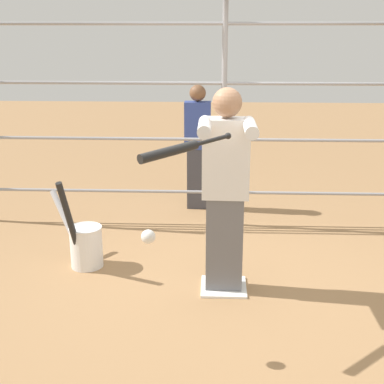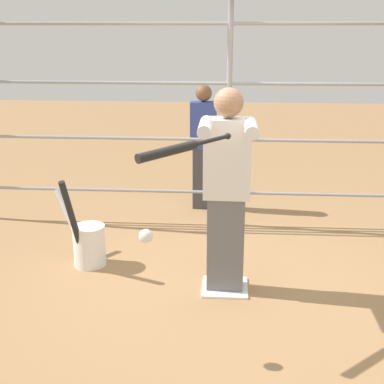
{
  "view_description": "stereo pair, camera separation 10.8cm",
  "coord_description": "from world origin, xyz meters",
  "px_view_note": "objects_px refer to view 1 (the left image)",
  "views": [
    {
      "loc": [
        0.1,
        4.28,
        2.23
      ],
      "look_at": [
        0.26,
        0.41,
        1.02
      ],
      "focal_mm": 50.0,
      "sensor_mm": 36.0,
      "label": 1
    },
    {
      "loc": [
        -0.01,
        4.28,
        2.23
      ],
      "look_at": [
        0.26,
        0.41,
        1.02
      ],
      "focal_mm": 50.0,
      "sensor_mm": 36.0,
      "label": 2
    }
  ],
  "objects_px": {
    "baseball_bat_swinging": "(177,149)",
    "bystander_behind_fence": "(198,145)",
    "softball_in_flight": "(148,237)",
    "batter": "(226,186)",
    "bat_bucket": "(84,244)"
  },
  "relations": [
    {
      "from": "baseball_bat_swinging",
      "to": "bystander_behind_fence",
      "type": "xyz_separation_m",
      "value": [
        -0.04,
        -3.01,
        -0.63
      ]
    },
    {
      "from": "softball_in_flight",
      "to": "bystander_behind_fence",
      "type": "xyz_separation_m",
      "value": [
        -0.22,
        -3.21,
        -0.09
      ]
    },
    {
      "from": "batter",
      "to": "bat_bucket",
      "type": "distance_m",
      "value": 1.57
    },
    {
      "from": "batter",
      "to": "bystander_behind_fence",
      "type": "relative_size",
      "value": 1.14
    },
    {
      "from": "bat_bucket",
      "to": "batter",
      "type": "bearing_deg",
      "value": 162.62
    },
    {
      "from": "softball_in_flight",
      "to": "bat_bucket",
      "type": "xyz_separation_m",
      "value": [
        0.81,
        -1.42,
        -0.66
      ]
    },
    {
      "from": "softball_in_flight",
      "to": "baseball_bat_swinging",
      "type": "bearing_deg",
      "value": -131.38
    },
    {
      "from": "bat_bucket",
      "to": "bystander_behind_fence",
      "type": "xyz_separation_m",
      "value": [
        -1.03,
        -1.8,
        0.58
      ]
    },
    {
      "from": "baseball_bat_swinging",
      "to": "bat_bucket",
      "type": "bearing_deg",
      "value": -50.77
    },
    {
      "from": "batter",
      "to": "bystander_behind_fence",
      "type": "bearing_deg",
      "value": -82.08
    },
    {
      "from": "softball_in_flight",
      "to": "bat_bucket",
      "type": "height_order",
      "value": "softball_in_flight"
    },
    {
      "from": "batter",
      "to": "bat_bucket",
      "type": "xyz_separation_m",
      "value": [
        1.33,
        -0.42,
        -0.72
      ]
    },
    {
      "from": "softball_in_flight",
      "to": "batter",
      "type": "bearing_deg",
      "value": -117.82
    },
    {
      "from": "baseball_bat_swinging",
      "to": "softball_in_flight",
      "type": "relative_size",
      "value": 6.4
    },
    {
      "from": "batter",
      "to": "bat_bucket",
      "type": "bearing_deg",
      "value": -17.38
    }
  ]
}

